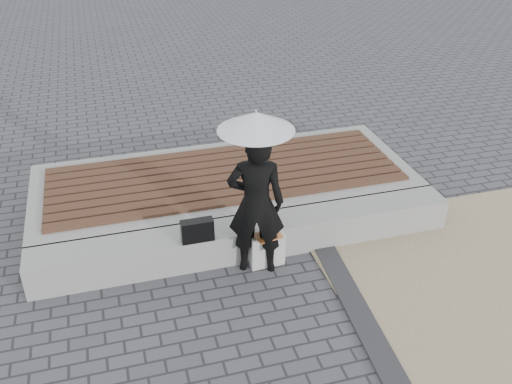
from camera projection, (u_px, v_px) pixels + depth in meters
ground at (293, 346)px, 5.55m from camera, size 80.00×80.00×0.00m
edging_band at (388, 367)px, 5.31m from camera, size 0.61×5.20×0.04m
seating_ledge at (249, 238)px, 6.78m from camera, size 5.00×0.45×0.40m
timber_platform at (225, 188)px, 7.77m from camera, size 5.00×2.00×0.40m
timber_decking at (225, 174)px, 7.66m from camera, size 4.60×1.60×0.04m
woman at (256, 204)px, 6.19m from camera, size 0.71×0.56×1.71m
parasol at (256, 121)px, 5.70m from camera, size 0.79×0.79×1.01m
handbag at (197, 230)px, 6.32m from camera, size 0.36×0.13×0.26m
canvas_tote at (267, 249)px, 6.57m from camera, size 0.41×0.20×0.42m
magazine at (268, 236)px, 6.42m from camera, size 0.33×0.27×0.01m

